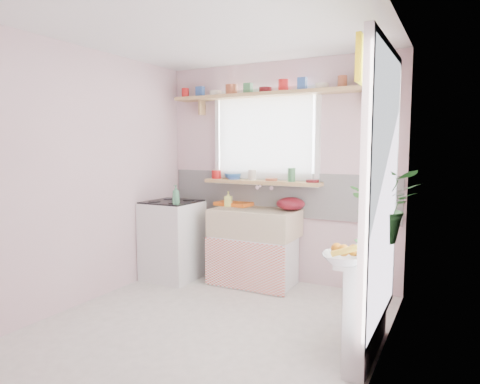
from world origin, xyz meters
The scene contains 19 objects.
room centered at (0.66, 0.86, 1.37)m, with size 3.20×3.20×3.20m.
sink_unit centered at (-0.15, 1.29, 0.43)m, with size 0.95×0.65×1.11m.
cooker centered at (-1.10, 1.05, 0.46)m, with size 0.58×0.58×0.93m.
radiator_ledge centered at (1.30, 0.20, 0.40)m, with size 0.22×0.95×0.78m.
windowsill centered at (-0.15, 1.48, 1.14)m, with size 1.40×0.22×0.04m, color tan.
pine_shelf centered at (0.00, 1.47, 2.12)m, with size 2.52×0.24×0.04m, color tan.
shelf_crockery centered at (-0.04, 1.47, 2.19)m, with size 2.47×0.11×0.12m.
sill_crockery centered at (-0.20, 1.48, 1.21)m, with size 1.35×0.11×0.12m.
dish_tray centered at (-0.50, 1.50, 0.87)m, with size 0.42×0.31×0.04m, color orange.
colander centered at (0.22, 1.43, 0.92)m, with size 0.32×0.32×0.14m, color maroon.
jade_plant centered at (1.33, 0.60, 1.08)m, with size 0.54×0.47×0.60m, color #2E6428.
fruit_bowl centered at (1.21, -0.20, 0.81)m, with size 0.28×0.28×0.07m, color silver.
herb_pot centered at (1.33, -0.20, 0.87)m, with size 0.10×0.07×0.20m, color #29682A.
soap_bottle_sink centered at (-0.53, 1.37, 0.94)m, with size 0.08×0.08×0.18m, color #DBDC61.
sill_cup centered at (-0.77, 1.54, 1.21)m, with size 0.14×0.14×0.11m, color beige.
sill_bowl centered at (-0.55, 1.54, 1.19)m, with size 0.21×0.21×0.07m, color #3368A8.
shelf_vase centered at (1.03, 1.43, 2.22)m, with size 0.15×0.15×0.16m, color #A15731.
cooker_bottle centered at (-0.88, 0.83, 1.02)m, with size 0.08×0.08×0.21m, color #418259.
fruit centered at (1.22, -0.19, 0.87)m, with size 0.20×0.14×0.10m.
Camera 1 is at (1.87, -2.95, 1.54)m, focal length 32.00 mm.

